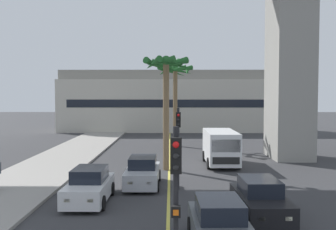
{
  "coord_description": "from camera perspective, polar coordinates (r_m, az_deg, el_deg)",
  "views": [
    {
      "loc": [
        0.1,
        -0.16,
        4.88
      ],
      "look_at": [
        0.0,
        14.0,
        4.15
      ],
      "focal_mm": 42.66,
      "sensor_mm": 36.0,
      "label": 1
    }
  ],
  "objects": [
    {
      "name": "car_queue_front",
      "position": [
        16.43,
        13.02,
        -11.78
      ],
      "size": [
        1.92,
        4.15,
        1.56
      ],
      "color": "black",
      "rests_on": "ground"
    },
    {
      "name": "delivery_van",
      "position": [
        27.83,
        7.52,
        -4.48
      ],
      "size": [
        2.2,
        5.27,
        2.36
      ],
      "color": "white",
      "rests_on": "ground"
    },
    {
      "name": "car_queue_third",
      "position": [
        21.46,
        -3.64,
        -8.23
      ],
      "size": [
        1.84,
        4.1,
        1.56
      ],
      "color": "#B7BABF",
      "rests_on": "ground"
    },
    {
      "name": "palm_tree_near_median",
      "position": [
        37.55,
        1.05,
        4.88
      ],
      "size": [
        3.39,
        3.47,
        7.67
      ],
      "color": "brown",
      "rests_on": "ground"
    },
    {
      "name": "car_queue_fourth",
      "position": [
        18.64,
        -11.17,
        -9.99
      ],
      "size": [
        1.85,
        4.11,
        1.56
      ],
      "color": "white",
      "rests_on": "ground"
    },
    {
      "name": "pier_building_backdrop",
      "position": [
        54.08,
        0.29,
        1.96
      ],
      "size": [
        28.95,
        8.04,
        7.99
      ],
      "color": "beige",
      "rests_on": "ground"
    },
    {
      "name": "traffic_light_median_far",
      "position": [
        20.25,
        1.48,
        -3.18
      ],
      "size": [
        0.24,
        0.37,
        4.2
      ],
      "color": "black",
      "rests_on": "ground"
    },
    {
      "name": "car_queue_second",
      "position": [
        13.16,
        7.4,
        -15.5
      ],
      "size": [
        1.93,
        4.15,
        1.56
      ],
      "color": "#4C5156",
      "rests_on": "ground"
    },
    {
      "name": "palm_tree_mid_median",
      "position": [
        25.62,
        -0.28,
        5.25
      ],
      "size": [
        2.96,
        3.02,
        7.35
      ],
      "color": "brown",
      "rests_on": "ground"
    },
    {
      "name": "lane_stripe_center",
      "position": [
        24.65,
        0.16,
        -8.45
      ],
      "size": [
        0.14,
        56.0,
        0.01
      ],
      "primitive_type": "cube",
      "color": "#DBCC4C",
      "rests_on": "ground"
    },
    {
      "name": "traffic_light_median_near",
      "position": [
        8.66,
        1.12,
        -11.54
      ],
      "size": [
        0.24,
        0.37,
        4.2
      ],
      "color": "black",
      "rests_on": "ground"
    }
  ]
}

